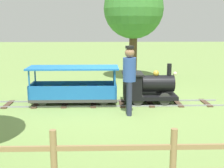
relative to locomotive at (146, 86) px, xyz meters
The scene contains 7 objects.
ground_plane 1.04m from the locomotive, 90.00° to the right, with size 60.00×60.00×0.00m, color #75934C.
track 1.12m from the locomotive, 90.00° to the right, with size 0.79×6.05×0.04m.
locomotive is the anchor object (origin of this frame).
passenger_car 1.92m from the locomotive, 90.00° to the right, with size 0.85×2.35×0.97m.
conductor_person 1.20m from the locomotive, 29.12° to the right, with size 0.30×0.30×1.62m.
oak_tree_near 4.24m from the locomotive, behind, with size 2.22×2.22×3.78m.
fence_section 4.64m from the locomotive, 12.74° to the right, with size 0.08×7.13×0.90m.
Camera 1 is at (7.87, -0.22, 2.09)m, focal length 48.74 mm.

